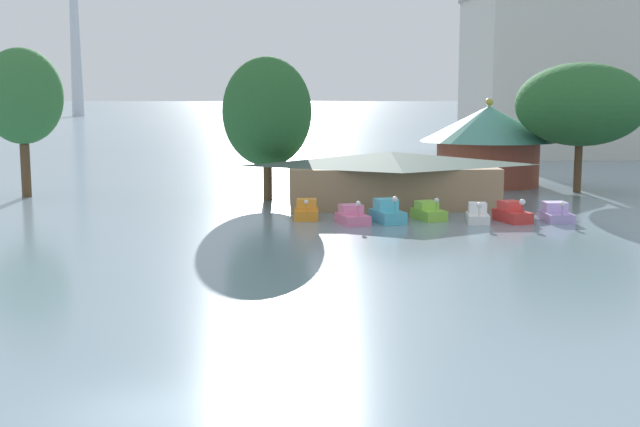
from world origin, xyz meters
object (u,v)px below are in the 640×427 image
at_px(shoreline_tree_right, 581,105).
at_px(pedal_boat_cyan, 387,213).
at_px(pedal_boat_lime, 428,212).
at_px(shoreline_tree_mid, 267,112).
at_px(background_building_block, 566,73).
at_px(pedal_boat_red, 512,213).
at_px(pedal_boat_lavender, 556,213).
at_px(pedal_boat_orange, 307,211).
at_px(pedal_boat_white, 478,215).
at_px(boathouse, 391,178).
at_px(pedal_boat_pink, 352,216).
at_px(green_roof_pavilion, 488,140).
at_px(shoreline_tree_tall_left, 22,97).

bearing_deg(shoreline_tree_right, pedal_boat_cyan, -139.62).
distance_m(pedal_boat_lime, shoreline_tree_mid, 16.44).
bearing_deg(pedal_boat_cyan, background_building_block, 135.11).
xyz_separation_m(pedal_boat_red, shoreline_tree_right, (10.08, 15.64, 6.84)).
xyz_separation_m(pedal_boat_lime, pedal_boat_lavender, (8.27, -0.98, -0.02)).
distance_m(pedal_boat_orange, shoreline_tree_mid, 12.22).
xyz_separation_m(pedal_boat_red, pedal_boat_lavender, (3.00, 0.29, -0.07)).
bearing_deg(pedal_boat_lime, pedal_boat_white, 45.82).
relative_size(pedal_boat_lavender, boathouse, 0.18).
bearing_deg(pedal_boat_lavender, pedal_boat_white, -83.35).
distance_m(pedal_boat_lime, pedal_boat_red, 5.42).
distance_m(pedal_boat_pink, boathouse, 9.31).
relative_size(pedal_boat_red, green_roof_pavilion, 0.25).
bearing_deg(pedal_boat_cyan, pedal_boat_red, 73.01).
distance_m(pedal_boat_cyan, shoreline_tree_mid, 15.50).
bearing_deg(shoreline_tree_mid, green_roof_pavilion, 25.94).
relative_size(pedal_boat_lime, pedal_boat_white, 1.11).
relative_size(boathouse, shoreline_tree_right, 1.49).
relative_size(pedal_boat_red, shoreline_tree_right, 0.28).
distance_m(pedal_boat_orange, background_building_block, 68.13).
xyz_separation_m(green_roof_pavilion, background_building_block, (19.81, 36.42, 6.98)).
distance_m(pedal_boat_cyan, pedal_boat_red, 8.16).
relative_size(boathouse, green_roof_pavilion, 1.31).
bearing_deg(pedal_boat_red, green_roof_pavilion, 154.60).
relative_size(pedal_boat_lavender, green_roof_pavilion, 0.23).
bearing_deg(pedal_boat_lavender, pedal_boat_red, -83.45).
relative_size(pedal_boat_lavender, shoreline_tree_mid, 0.26).
bearing_deg(pedal_boat_lavender, pedal_boat_orange, -94.31).
distance_m(pedal_boat_pink, background_building_block, 68.36).
bearing_deg(shoreline_tree_right, pedal_boat_pink, -142.32).
height_order(pedal_boat_orange, pedal_boat_white, pedal_boat_white).
bearing_deg(pedal_boat_red, shoreline_tree_tall_left, -127.84).
relative_size(pedal_boat_orange, green_roof_pavilion, 0.20).
height_order(shoreline_tree_right, background_building_block, background_building_block).
relative_size(pedal_boat_cyan, green_roof_pavilion, 0.25).
distance_m(pedal_boat_cyan, shoreline_tree_right, 24.88).
xyz_separation_m(pedal_boat_orange, boathouse, (6.48, 6.37, 1.57)).
relative_size(pedal_boat_pink, pedal_boat_lime, 1.00).
distance_m(pedal_boat_cyan, background_building_block, 66.90).
height_order(pedal_boat_lavender, green_roof_pavilion, green_roof_pavilion).
relative_size(pedal_boat_pink, pedal_boat_cyan, 0.97).
xyz_separation_m(pedal_boat_white, boathouse, (-4.55, 8.42, 1.59)).
distance_m(pedal_boat_pink, shoreline_tree_tall_left, 30.26).
bearing_deg(shoreline_tree_right, pedal_boat_white, -127.99).
relative_size(pedal_boat_cyan, pedal_boat_red, 0.98).
xyz_separation_m(pedal_boat_pink, pedal_boat_cyan, (2.32, 0.37, 0.13)).
xyz_separation_m(pedal_boat_orange, shoreline_tree_right, (23.42, 13.82, 6.86)).
xyz_separation_m(pedal_boat_white, pedal_boat_red, (2.32, 0.23, 0.04)).
height_order(shoreline_tree_tall_left, shoreline_tree_right, shoreline_tree_tall_left).
height_order(pedal_boat_lime, shoreline_tree_mid, shoreline_tree_mid).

